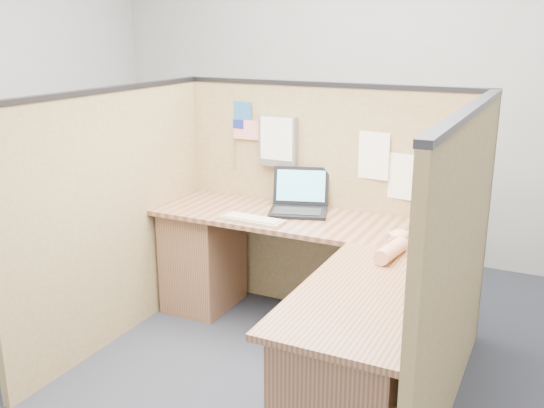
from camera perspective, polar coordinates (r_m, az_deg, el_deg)
The scene contains 13 objects.
floor at distance 3.47m, azimuth -1.62°, elevation -16.03°, with size 5.00×5.00×0.00m, color #20222D.
wall_back at distance 5.05m, azimuth 10.46°, elevation 10.81°, with size 5.00×5.00×0.00m, color #999D9E.
cubicle_partitions at distance 3.49m, azimuth 1.55°, elevation -1.87°, with size 2.06×1.83×1.53m.
l_desk at distance 3.44m, azimuth 3.32°, elevation -8.90°, with size 1.95×1.75×0.73m.
laptop at distance 3.85m, azimuth 2.92°, elevation 0.28°, with size 0.42×0.44×0.26m.
keyboard at distance 3.65m, azimuth -1.87°, elevation -1.47°, with size 0.40×0.15×0.03m.
mouse at distance 3.34m, azimuth 11.89°, elevation -3.31°, with size 0.12×0.07×0.05m, color silver.
hand_forearm at distance 3.19m, azimuth 11.41°, elevation -3.87°, with size 0.12×0.42×0.09m.
blue_poster at distance 4.12m, azimuth -2.95°, elevation 8.02°, with size 0.17×0.00×0.23m, color #225C9C.
american_flag at distance 4.11m, azimuth -2.71°, elevation 6.84°, with size 0.20×0.01×0.35m.
file_holder at distance 3.98m, azimuth 0.56°, elevation 5.94°, with size 0.26×0.05×0.33m.
paper_left at distance 3.79m, azimuth 9.32°, elevation 4.53°, with size 0.23×0.00×0.29m, color white.
paper_right at distance 3.76m, azimuth 12.11°, elevation 2.53°, with size 0.22×0.00×0.28m, color white.
Camera 1 is at (1.38, -2.59, 1.84)m, focal length 40.00 mm.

